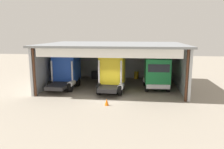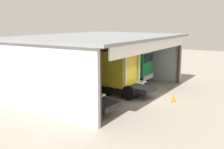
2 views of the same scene
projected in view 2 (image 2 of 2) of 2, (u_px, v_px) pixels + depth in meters
The scene contains 8 objects.
ground_plane at pixel (151, 99), 21.89m from camera, with size 80.00×80.00×0.00m, color gray.
workshop_shed at pixel (89, 51), 24.31m from camera, with size 15.01×10.88×4.82m.
truck_blue_right_bay at pixel (70, 82), 19.19m from camera, with size 2.68×5.29×3.70m.
truck_yellow_left_bay at pixel (121, 72), 23.02m from camera, with size 2.66×4.47×3.62m.
truck_green_center_left_bay at pixel (134, 65), 27.48m from camera, with size 2.75×5.18×3.75m.
oil_drum at pixel (76, 76), 28.81m from camera, with size 0.58×0.58×0.94m, color gold.
tool_cart at pixel (41, 86), 23.99m from camera, with size 0.90×0.60×1.00m, color black.
traffic_cone at pixel (174, 98), 21.09m from camera, with size 0.36×0.36×0.56m, color orange.
Camera 2 is at (-19.61, -8.45, 6.04)m, focal length 44.87 mm.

